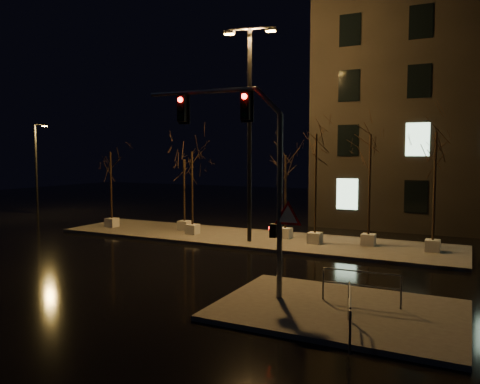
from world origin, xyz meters
The scene contains 15 objects.
ground centered at (0.00, 0.00, 0.00)m, with size 90.00×90.00×0.00m, color black.
median centered at (0.00, 6.00, 0.07)m, with size 22.00×5.00×0.15m, color #4A4842.
sidewalk_corner centered at (7.50, -3.50, 0.07)m, with size 7.00×5.00×0.15m, color #4A4842.
tree_0 centered at (-9.06, 5.47, 3.77)m, with size 1.80×1.80×4.77m.
tree_1 centered at (-4.38, 6.51, 3.43)m, with size 1.80×1.80×4.31m.
tree_2 centered at (-3.18, 5.48, 3.79)m, with size 1.80×1.80×4.79m.
tree_3 centered at (1.99, 6.57, 3.62)m, with size 1.80×1.80×4.57m.
tree_4 centered at (3.86, 5.86, 4.43)m, with size 1.80×1.80×5.64m.
tree_5 centered at (6.38, 6.58, 4.41)m, with size 1.80×1.80×5.61m.
tree_6 centered at (9.35, 6.31, 4.42)m, with size 1.80×1.80×5.63m.
traffic_signal_mast centered at (4.50, -3.39, 4.47)m, with size 5.39×0.43×6.58m.
streetlight_main centered at (0.65, 4.91, 6.39)m, with size 2.70×0.80×10.81m.
streetlight_far centered at (-19.77, 9.08, 3.86)m, with size 1.37×0.24×7.02m.
guard_rail_a centered at (8.00, -2.86, 0.81)m, with size 2.33×0.14×1.01m.
guard_rail_b centered at (8.27, -5.48, 0.84)m, with size 0.59×2.21×1.07m.
Camera 1 is at (10.85, -16.74, 4.61)m, focal length 35.00 mm.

